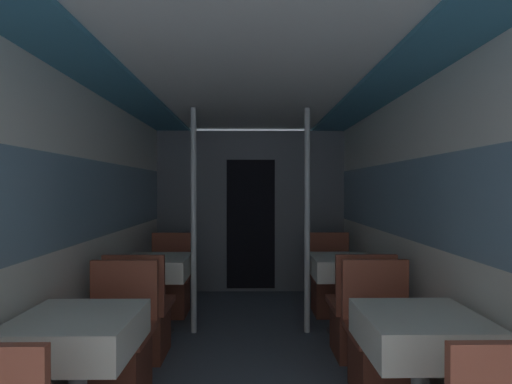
% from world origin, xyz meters
% --- Properties ---
extents(wall_left, '(0.05, 6.62, 2.14)m').
position_xyz_m(wall_left, '(-1.27, 1.91, 1.10)').
color(wall_left, silver).
rests_on(wall_left, ground_plane).
extents(wall_right, '(0.05, 6.62, 2.14)m').
position_xyz_m(wall_right, '(1.27, 1.91, 1.10)').
color(wall_right, silver).
rests_on(wall_right, ground_plane).
extents(ceiling_panel, '(2.54, 6.62, 0.07)m').
position_xyz_m(ceiling_panel, '(0.00, 1.91, 2.18)').
color(ceiling_panel, white).
rests_on(ceiling_panel, wall_left).
extents(bulkhead_far, '(2.49, 0.09, 2.14)m').
position_xyz_m(bulkhead_far, '(0.00, 4.18, 1.06)').
color(bulkhead_far, slate).
rests_on(bulkhead_far, ground_plane).
extents(dining_table_left_0, '(0.60, 0.60, 0.72)m').
position_xyz_m(dining_table_left_0, '(-0.89, 0.90, 0.60)').
color(dining_table_left_0, '#4C4C51').
rests_on(dining_table_left_0, ground_plane).
extents(chair_left_far_0, '(0.47, 0.47, 0.87)m').
position_xyz_m(chair_left_far_0, '(-0.89, 1.47, 0.27)').
color(chair_left_far_0, brown).
rests_on(chair_left_far_0, ground_plane).
extents(dining_table_left_1, '(0.60, 0.60, 0.72)m').
position_xyz_m(dining_table_left_1, '(-0.89, 2.64, 0.60)').
color(dining_table_left_1, '#4C4C51').
rests_on(dining_table_left_1, ground_plane).
extents(chair_left_near_1, '(0.47, 0.47, 0.87)m').
position_xyz_m(chair_left_near_1, '(-0.89, 2.07, 0.27)').
color(chair_left_near_1, brown).
rests_on(chair_left_near_1, ground_plane).
extents(chair_left_far_1, '(0.47, 0.47, 0.87)m').
position_xyz_m(chair_left_far_1, '(-0.89, 3.20, 0.27)').
color(chair_left_far_1, brown).
rests_on(chair_left_far_1, ground_plane).
extents(support_pole_left_1, '(0.06, 0.06, 2.14)m').
position_xyz_m(support_pole_left_1, '(-0.54, 2.64, 1.07)').
color(support_pole_left_1, silver).
rests_on(support_pole_left_1, ground_plane).
extents(dining_table_right_0, '(0.60, 0.60, 0.72)m').
position_xyz_m(dining_table_right_0, '(0.89, 0.90, 0.60)').
color(dining_table_right_0, '#4C4C51').
rests_on(dining_table_right_0, ground_plane).
extents(chair_right_far_0, '(0.47, 0.47, 0.87)m').
position_xyz_m(chair_right_far_0, '(0.89, 1.47, 0.27)').
color(chair_right_far_0, brown).
rests_on(chair_right_far_0, ground_plane).
extents(dining_table_right_1, '(0.60, 0.60, 0.72)m').
position_xyz_m(dining_table_right_1, '(0.89, 2.64, 0.60)').
color(dining_table_right_1, '#4C4C51').
rests_on(dining_table_right_1, ground_plane).
extents(chair_right_near_1, '(0.47, 0.47, 0.87)m').
position_xyz_m(chair_right_near_1, '(0.89, 2.07, 0.27)').
color(chair_right_near_1, brown).
rests_on(chair_right_near_1, ground_plane).
extents(chair_right_far_1, '(0.47, 0.47, 0.87)m').
position_xyz_m(chair_right_far_1, '(0.89, 3.20, 0.27)').
color(chair_right_far_1, brown).
rests_on(chair_right_far_1, ground_plane).
extents(support_pole_right_1, '(0.06, 0.06, 2.14)m').
position_xyz_m(support_pole_right_1, '(0.54, 2.64, 1.07)').
color(support_pole_right_1, silver).
rests_on(support_pole_right_1, ground_plane).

